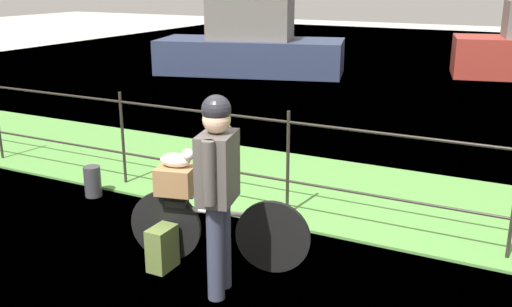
% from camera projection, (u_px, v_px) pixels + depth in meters
% --- Properties ---
extents(ground_plane, '(60.00, 60.00, 0.00)m').
position_uv_depth(ground_plane, '(189.00, 300.00, 4.73)').
color(ground_plane, '#B2ADA3').
extents(grass_strip, '(27.00, 2.40, 0.03)m').
position_uv_depth(grass_strip, '(318.00, 189.00, 7.16)').
color(grass_strip, '#569342').
rests_on(grass_strip, ground).
extents(harbor_water, '(30.00, 30.00, 0.00)m').
position_uv_depth(harbor_water, '(444.00, 81.00, 14.58)').
color(harbor_water, '#60849E').
rests_on(harbor_water, ground).
extents(iron_fence, '(18.04, 0.04, 1.19)m').
position_uv_depth(iron_fence, '(288.00, 156.00, 6.18)').
color(iron_fence, '#28231E').
rests_on(iron_fence, ground).
extents(bicycle_main, '(1.65, 0.44, 0.67)m').
position_uv_depth(bicycle_main, '(216.00, 229.00, 5.22)').
color(bicycle_main, black).
rests_on(bicycle_main, ground).
extents(wooden_crate, '(0.39, 0.35, 0.24)m').
position_uv_depth(wooden_crate, '(176.00, 180.00, 5.17)').
color(wooden_crate, olive).
rests_on(wooden_crate, bicycle_main).
extents(terrier_dog, '(0.32, 0.20, 0.18)m').
position_uv_depth(terrier_dog, '(178.00, 159.00, 5.10)').
color(terrier_dog, silver).
rests_on(terrier_dog, wooden_crate).
extents(cyclist_person, '(0.35, 0.53, 1.68)m').
position_uv_depth(cyclist_person, '(218.00, 179.00, 4.57)').
color(cyclist_person, '#383D51').
rests_on(cyclist_person, ground).
extents(backpack_on_paving, '(0.18, 0.28, 0.40)m').
position_uv_depth(backpack_on_paving, '(162.00, 248.00, 5.20)').
color(backpack_on_paving, olive).
rests_on(backpack_on_paving, ground).
extents(mooring_bollard, '(0.20, 0.20, 0.37)m').
position_uv_depth(mooring_bollard, '(93.00, 181.00, 6.92)').
color(mooring_bollard, '#38383D').
rests_on(mooring_bollard, ground).
extents(moored_boat_mid, '(5.28, 3.21, 3.64)m').
position_uv_depth(moored_boat_mid, '(251.00, 46.00, 15.61)').
color(moored_boat_mid, '#2D3856').
rests_on(moored_boat_mid, ground).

